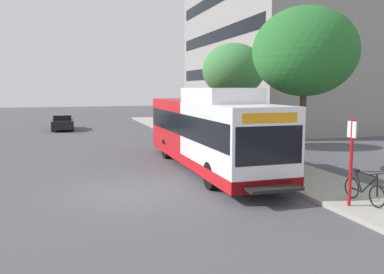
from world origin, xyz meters
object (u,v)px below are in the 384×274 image
Objects in this scene: bus_stop_sign_pole at (351,156)px; bicycle_parked at (364,189)px; street_tree_near_stop at (305,52)px; street_tree_mid_block at (234,70)px; parked_car_far_lane at (63,122)px; transit_bus at (208,131)px.

bus_stop_sign_pole is 1.28m from bicycle_parked.
street_tree_near_stop is (1.68, 5.20, 3.50)m from bus_stop_sign_pole.
street_tree_near_stop reaches higher than bicycle_parked.
bus_stop_sign_pole reaches higher than bicycle_parked.
bus_stop_sign_pole is 0.42× the size of street_tree_mid_block.
bicycle_parked is at bearing -71.50° from parked_car_far_lane.
bicycle_parked is (2.59, -6.98, -1.14)m from transit_bus.
transit_bus is at bearing -72.17° from parked_car_far_lane.
bus_stop_sign_pole is 0.58× the size of parked_car_far_lane.
street_tree_mid_block is at bearing -54.57° from parked_car_far_lane.
parked_car_far_lane is (-10.07, 14.16, -4.05)m from street_tree_mid_block.
transit_bus reaches higher than bus_stop_sign_pole.
bus_stop_sign_pole is at bearing -74.75° from transit_bus.
parked_car_far_lane reaches higher than bicycle_parked.
bicycle_parked is 28.33m from parked_car_far_lane.
transit_bus is 5.35m from street_tree_near_stop.
transit_bus is at bearing 105.25° from bus_stop_sign_pole.
transit_bus reaches higher than bicycle_parked.
bus_stop_sign_pole is 13.32m from street_tree_mid_block.
street_tree_near_stop is (3.62, -1.92, 3.45)m from transit_bus.
street_tree_mid_block is (1.74, 12.85, 3.06)m from bus_stop_sign_pole.
transit_bus is at bearing -122.66° from street_tree_mid_block.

